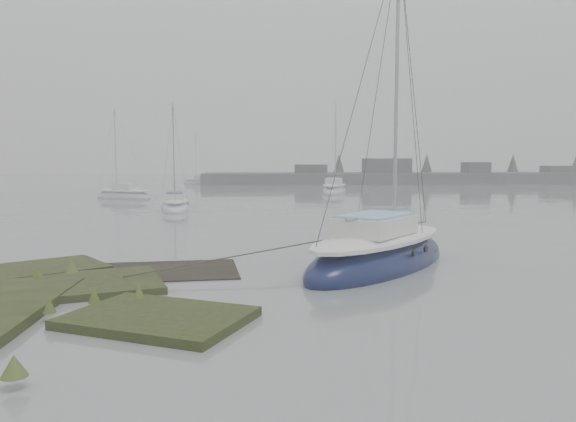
# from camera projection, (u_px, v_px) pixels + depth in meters

# --- Properties ---
(ground) EXTENTS (160.00, 160.00, 0.00)m
(ground) POSITION_uv_depth(u_px,v_px,m) (220.00, 203.00, 41.71)
(ground) COLOR slate
(ground) RESTS_ON ground
(far_shoreline) EXTENTS (60.00, 8.00, 4.15)m
(far_shoreline) POSITION_uv_depth(u_px,v_px,m) (435.00, 177.00, 75.01)
(far_shoreline) COLOR #4C4F51
(far_shoreline) RESTS_ON ground
(sailboat_main) EXTENTS (6.77, 7.43, 10.71)m
(sailboat_main) POSITION_uv_depth(u_px,v_px,m) (379.00, 257.00, 17.20)
(sailboat_main) COLOR #0F1537
(sailboat_main) RESTS_ON ground
(sailboat_white) EXTENTS (2.52, 5.49, 7.46)m
(sailboat_white) POSITION_uv_depth(u_px,v_px,m) (175.00, 207.00, 36.07)
(sailboat_white) COLOR silver
(sailboat_white) RESTS_ON ground
(sailboat_far_a) EXTENTS (5.78, 4.41, 7.92)m
(sailboat_far_a) POSITION_uv_depth(u_px,v_px,m) (124.00, 196.00, 46.35)
(sailboat_far_a) COLOR #9EA3A7
(sailboat_far_a) RESTS_ON ground
(sailboat_far_b) EXTENTS (3.84, 6.91, 9.28)m
(sailboat_far_b) POSITION_uv_depth(u_px,v_px,m) (334.00, 190.00, 53.51)
(sailboat_far_b) COLOR silver
(sailboat_far_b) RESTS_ON ground
(sailboat_far_c) EXTENTS (5.28, 4.03, 7.24)m
(sailboat_far_c) POSITION_uv_depth(u_px,v_px,m) (200.00, 182.00, 71.99)
(sailboat_far_c) COLOR #B0B5BA
(sailboat_far_c) RESTS_ON ground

